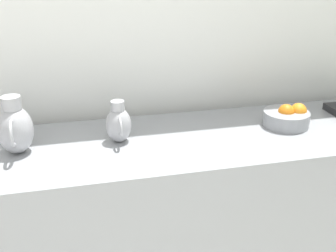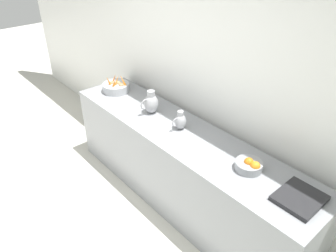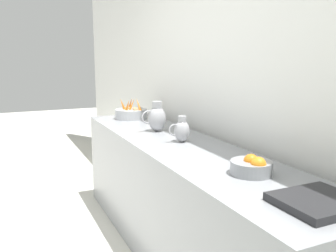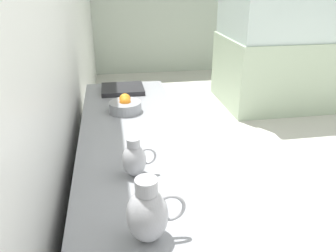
% 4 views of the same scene
% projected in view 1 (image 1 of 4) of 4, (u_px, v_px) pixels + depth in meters
% --- Properties ---
extents(prep_counter, '(0.65, 2.93, 0.88)m').
position_uv_depth(prep_counter, '(137.00, 224.00, 2.06)').
color(prep_counter, gray).
rests_on(prep_counter, ground_plane).
extents(orange_bowl, '(0.22, 0.22, 0.11)m').
position_uv_depth(orange_bowl, '(287.00, 117.00, 2.06)').
color(orange_bowl, gray).
rests_on(orange_bowl, prep_counter).
extents(metal_pitcher_tall, '(0.21, 0.15, 0.25)m').
position_uv_depth(metal_pitcher_tall, '(15.00, 128.00, 1.75)').
color(metal_pitcher_tall, '#A3A3A8').
rests_on(metal_pitcher_tall, prep_counter).
extents(metal_pitcher_short, '(0.16, 0.11, 0.19)m').
position_uv_depth(metal_pitcher_short, '(119.00, 124.00, 1.87)').
color(metal_pitcher_short, '#A3A3A8').
rests_on(metal_pitcher_short, prep_counter).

